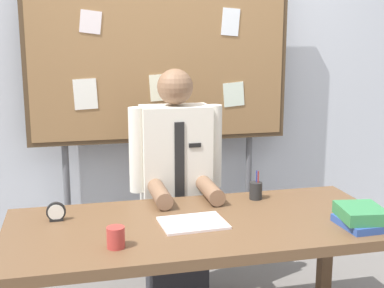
# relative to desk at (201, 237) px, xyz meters

# --- Properties ---
(back_wall) EXTENTS (6.40, 0.08, 2.70)m
(back_wall) POSITION_rel_desk_xyz_m (0.00, 1.26, 0.70)
(back_wall) COLOR silver
(back_wall) RESTS_ON ground_plane
(desk) EXTENTS (1.86, 0.83, 0.73)m
(desk) POSITION_rel_desk_xyz_m (0.00, 0.00, 0.00)
(desk) COLOR brown
(desk) RESTS_ON ground_plane
(person) EXTENTS (0.55, 0.56, 1.43)m
(person) POSITION_rel_desk_xyz_m (0.00, 0.59, 0.02)
(person) COLOR #2D2D33
(person) RESTS_ON ground_plane
(bulletin_board) EXTENTS (1.73, 0.09, 2.06)m
(bulletin_board) POSITION_rel_desk_xyz_m (-0.00, 1.06, 0.82)
(bulletin_board) COLOR #4C3823
(bulletin_board) RESTS_ON ground_plane
(book_stack) EXTENTS (0.23, 0.25, 0.10)m
(book_stack) POSITION_rel_desk_xyz_m (0.73, -0.23, 0.13)
(book_stack) COLOR #2D4C99
(book_stack) RESTS_ON desk
(open_notebook) EXTENTS (0.32, 0.25, 0.01)m
(open_notebook) POSITION_rel_desk_xyz_m (-0.04, -0.02, 0.08)
(open_notebook) COLOR silver
(open_notebook) RESTS_ON desk
(desk_clock) EXTENTS (0.09, 0.04, 0.09)m
(desk_clock) POSITION_rel_desk_xyz_m (-0.68, 0.18, 0.12)
(desk_clock) COLOR black
(desk_clock) RESTS_ON desk
(coffee_mug) EXTENTS (0.08, 0.08, 0.09)m
(coffee_mug) POSITION_rel_desk_xyz_m (-0.43, -0.22, 0.12)
(coffee_mug) COLOR #B23833
(coffee_mug) RESTS_ON desk
(pen_holder) EXTENTS (0.07, 0.07, 0.16)m
(pen_holder) POSITION_rel_desk_xyz_m (0.39, 0.28, 0.13)
(pen_holder) COLOR #262626
(pen_holder) RESTS_ON desk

